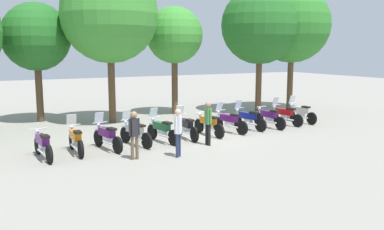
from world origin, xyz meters
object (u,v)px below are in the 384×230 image
at_px(tree_2, 110,14).
at_px(motorcycle_0, 43,145).
at_px(motorcycle_10, 285,115).
at_px(person_0, 134,131).
at_px(motorcycle_5, 186,127).
at_px(motorcycle_8, 248,119).
at_px(person_1, 208,120).
at_px(tree_5, 292,25).
at_px(motorcycle_1, 76,139).
at_px(motorcycle_7, 229,121).
at_px(motorcycle_9, 269,117).
at_px(motorcycle_6, 208,124).
at_px(motorcycle_4, 162,130).
at_px(motorcycle_11, 300,113).
at_px(motorcycle_2, 107,136).
at_px(tree_3, 174,36).
at_px(motorcycle_3, 135,133).
at_px(tree_4, 260,25).
at_px(tree_1, 36,37).
at_px(person_2, 178,129).

bearing_deg(tree_2, motorcycle_0, -125.80).
bearing_deg(motorcycle_10, person_0, 97.18).
bearing_deg(motorcycle_5, motorcycle_10, -82.48).
distance_m(motorcycle_8, tree_2, 8.68).
height_order(person_1, tree_5, tree_5).
bearing_deg(motorcycle_1, motorcycle_0, 102.82).
height_order(motorcycle_7, motorcycle_8, same).
xyz_separation_m(motorcycle_9, person_0, (-7.86, -2.63, 0.49)).
bearing_deg(motorcycle_6, motorcycle_8, -86.65).
bearing_deg(motorcycle_4, motorcycle_0, 85.63).
bearing_deg(person_1, motorcycle_7, 31.37).
bearing_deg(motorcycle_5, motorcycle_11, -82.04).
bearing_deg(motorcycle_2, tree_3, -52.76).
xyz_separation_m(motorcycle_6, tree_3, (1.38, 6.38, 4.07)).
height_order(motorcycle_0, motorcycle_5, motorcycle_5).
bearing_deg(motorcycle_11, motorcycle_3, 93.67).
xyz_separation_m(motorcycle_4, motorcycle_7, (3.55, 0.45, 0.00)).
relative_size(tree_4, tree_5, 0.98).
bearing_deg(motorcycle_8, motorcycle_9, -107.01).
distance_m(motorcycle_0, tree_1, 9.03).
bearing_deg(motorcycle_10, motorcycle_7, 84.99).
relative_size(motorcycle_4, tree_1, 0.35).
relative_size(motorcycle_3, person_1, 1.23).
bearing_deg(motorcycle_6, tree_5, -66.77).
xyz_separation_m(tree_3, tree_5, (7.27, -1.69, 0.71)).
relative_size(motorcycle_4, motorcycle_6, 0.99).
height_order(motorcycle_10, tree_3, tree_3).
relative_size(motorcycle_0, person_1, 1.25).
relative_size(motorcycle_4, person_0, 1.28).
height_order(motorcycle_4, tree_2, tree_2).
distance_m(motorcycle_9, tree_4, 7.07).
bearing_deg(motorcycle_6, person_0, 113.51).
relative_size(motorcycle_6, motorcycle_10, 1.01).
relative_size(motorcycle_5, motorcycle_10, 1.01).
xyz_separation_m(motorcycle_9, tree_5, (5.09, 4.43, 4.78)).
xyz_separation_m(motorcycle_3, motorcycle_5, (2.38, 0.22, 0.00)).
bearing_deg(motorcycle_11, motorcycle_1, 93.27).
bearing_deg(motorcycle_7, motorcycle_4, 83.70).
distance_m(motorcycle_7, motorcycle_11, 4.78).
distance_m(motorcycle_5, person_2, 3.15).
height_order(motorcycle_0, motorcycle_3, motorcycle_3).
distance_m(motorcycle_1, tree_5, 16.19).
bearing_deg(motorcycle_9, tree_3, 15.04).
height_order(motorcycle_8, tree_1, tree_1).
distance_m(motorcycle_9, motorcycle_11, 2.41).
bearing_deg(motorcycle_10, motorcycle_3, 85.40).
bearing_deg(motorcycle_8, motorcycle_3, 84.26).
distance_m(motorcycle_6, person_2, 3.98).
bearing_deg(tree_1, motorcycle_2, -80.38).
xyz_separation_m(motorcycle_3, motorcycle_10, (8.30, 0.84, 0.00)).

